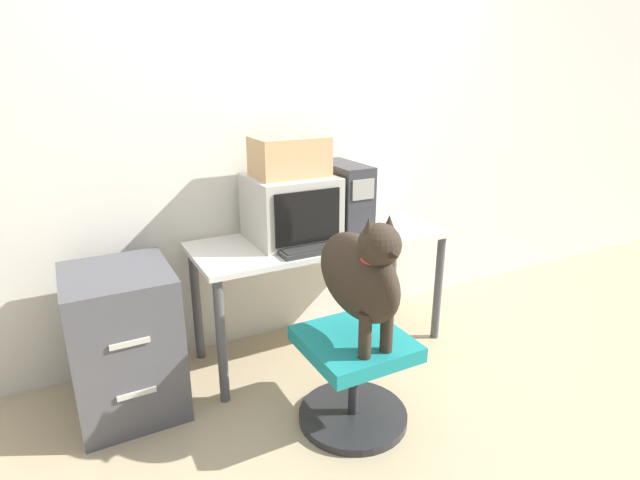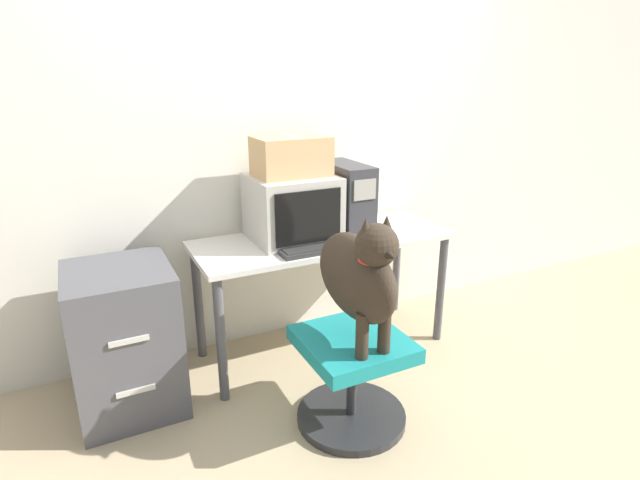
# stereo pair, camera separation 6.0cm
# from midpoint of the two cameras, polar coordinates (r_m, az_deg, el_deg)

# --- Properties ---
(ground_plane) EXTENTS (12.00, 12.00, 0.00)m
(ground_plane) POSITION_cam_midpoint_polar(r_m,az_deg,el_deg) (2.95, 2.31, -14.53)
(ground_plane) COLOR tan
(wall_back) EXTENTS (8.00, 0.05, 2.60)m
(wall_back) POSITION_cam_midpoint_polar(r_m,az_deg,el_deg) (3.05, -3.54, 12.72)
(wall_back) COLOR silver
(wall_back) RESTS_ON ground_plane
(desk) EXTENTS (1.49, 0.57, 0.71)m
(desk) POSITION_cam_midpoint_polar(r_m,az_deg,el_deg) (2.89, -0.38, -1.36)
(desk) COLOR silver
(desk) RESTS_ON ground_plane
(crt_monitor) EXTENTS (0.45, 0.43, 0.36)m
(crt_monitor) POSITION_cam_midpoint_polar(r_m,az_deg,el_deg) (2.79, -3.98, 3.67)
(crt_monitor) COLOR #B7B2A8
(crt_monitor) RESTS_ON desk
(pc_tower) EXTENTS (0.18, 0.43, 0.40)m
(pc_tower) POSITION_cam_midpoint_polar(r_m,az_deg,el_deg) (2.94, 2.10, 4.88)
(pc_tower) COLOR #333338
(pc_tower) RESTS_ON desk
(keyboard) EXTENTS (0.41, 0.17, 0.03)m
(keyboard) POSITION_cam_midpoint_polar(r_m,az_deg,el_deg) (2.65, -1.21, -0.91)
(keyboard) COLOR #2D2D2D
(keyboard) RESTS_ON desk
(computer_mouse) EXTENTS (0.07, 0.04, 0.04)m
(computer_mouse) POSITION_cam_midpoint_polar(r_m,az_deg,el_deg) (2.78, 3.96, 0.14)
(computer_mouse) COLOR silver
(computer_mouse) RESTS_ON desk
(office_chair) EXTENTS (0.53, 0.53, 0.45)m
(office_chair) POSITION_cam_midpoint_polar(r_m,az_deg,el_deg) (2.45, 3.17, -15.09)
(office_chair) COLOR #262628
(office_chair) RESTS_ON ground_plane
(dog) EXTENTS (0.20, 0.57, 0.62)m
(dog) POSITION_cam_midpoint_polar(r_m,az_deg,el_deg) (2.17, 3.91, -3.86)
(dog) COLOR #33281E
(dog) RESTS_ON office_chair
(filing_cabinet) EXTENTS (0.49, 0.54, 0.74)m
(filing_cabinet) POSITION_cam_midpoint_polar(r_m,az_deg,el_deg) (2.66, -22.02, -10.71)
(filing_cabinet) COLOR #4C4C51
(filing_cabinet) RESTS_ON ground_plane
(cardboard_box) EXTENTS (0.39, 0.27, 0.21)m
(cardboard_box) POSITION_cam_midpoint_polar(r_m,az_deg,el_deg) (2.73, -4.15, 9.51)
(cardboard_box) COLOR tan
(cardboard_box) RESTS_ON crt_monitor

